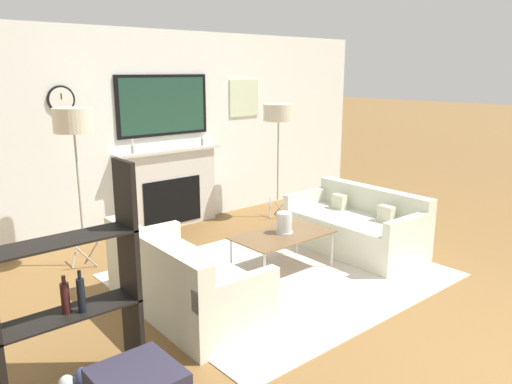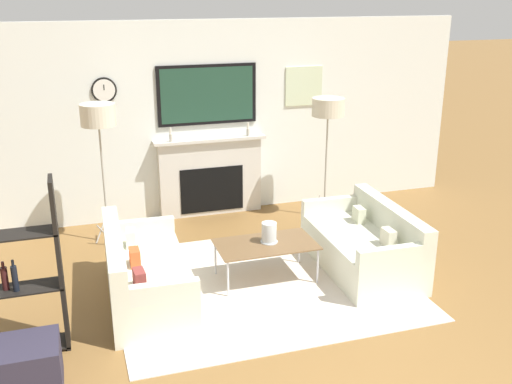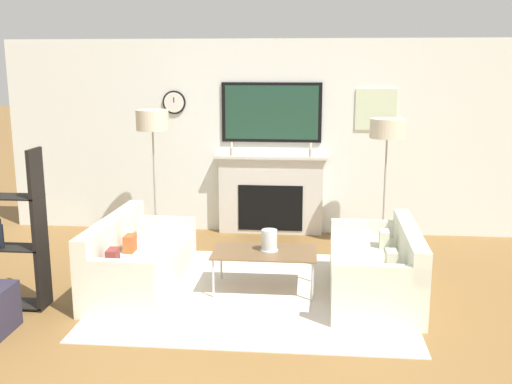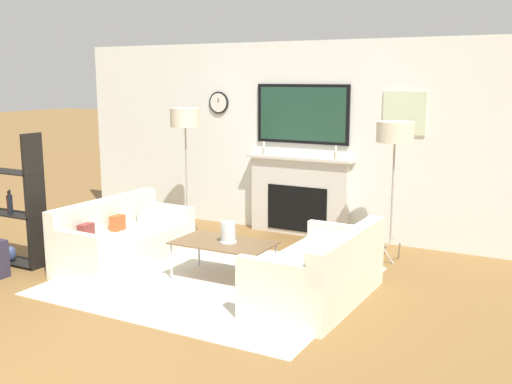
# 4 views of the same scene
# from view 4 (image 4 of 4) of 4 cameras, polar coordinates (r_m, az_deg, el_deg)

# --- Properties ---
(fireplace_wall) EXTENTS (7.56, 0.28, 2.70)m
(fireplace_wall) POSITION_cam_4_polar(r_m,az_deg,el_deg) (8.48, 4.49, 4.28)
(fireplace_wall) COLOR white
(fireplace_wall) RESTS_ON ground_plane
(area_rug) EXTENTS (3.14, 2.67, 0.01)m
(area_rug) POSITION_cam_4_polar(r_m,az_deg,el_deg) (6.68, -4.14, -8.40)
(area_rug) COLOR beige
(area_rug) RESTS_ON ground_plane
(couch_left) EXTENTS (0.85, 1.74, 0.77)m
(couch_left) POSITION_cam_4_polar(r_m,az_deg,el_deg) (7.33, -12.56, -4.66)
(couch_left) COLOR silver
(couch_left) RESTS_ON ground_plane
(couch_right) EXTENTS (0.90, 1.68, 0.74)m
(couch_right) POSITION_cam_4_polar(r_m,az_deg,el_deg) (6.04, 6.05, -7.83)
(couch_right) COLOR silver
(couch_right) RESTS_ON ground_plane
(coffee_table) EXTENTS (1.09, 0.63, 0.43)m
(coffee_table) POSITION_cam_4_polar(r_m,az_deg,el_deg) (6.58, -3.12, -5.02)
(coffee_table) COLOR brown
(coffee_table) RESTS_ON ground_plane
(hurricane_candle) EXTENTS (0.19, 0.19, 0.23)m
(hurricane_candle) POSITION_cam_4_polar(r_m,az_deg,el_deg) (6.55, -2.66, -3.95)
(hurricane_candle) COLOR silver
(hurricane_candle) RESTS_ON coffee_table
(floor_lamp_left) EXTENTS (0.42, 0.42, 1.79)m
(floor_lamp_left) POSITION_cam_4_polar(r_m,az_deg,el_deg) (8.56, -6.77, 6.90)
(floor_lamp_left) COLOR #9E998E
(floor_lamp_left) RESTS_ON ground_plane
(floor_lamp_right) EXTENTS (0.44, 0.44, 1.70)m
(floor_lamp_right) POSITION_cam_4_polar(r_m,az_deg,el_deg) (7.28, 13.10, 5.42)
(floor_lamp_right) COLOR #9E998E
(floor_lamp_right) RESTS_ON ground_plane
(shelf_unit) EXTENTS (0.94, 0.28, 1.59)m
(shelf_unit) POSITION_cam_4_polar(r_m,az_deg,el_deg) (7.70, -22.45, -1.38)
(shelf_unit) COLOR black
(shelf_unit) RESTS_ON ground_plane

